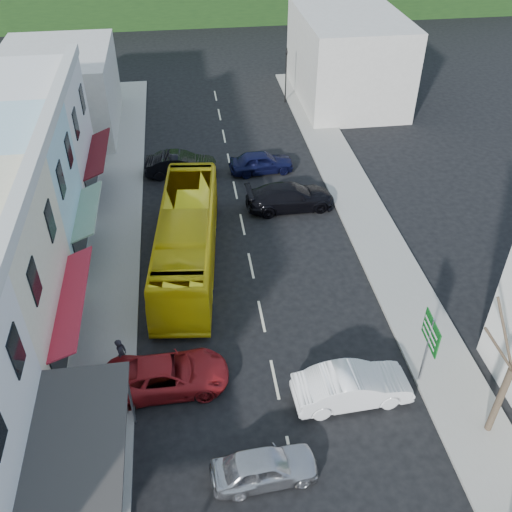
{
  "coord_description": "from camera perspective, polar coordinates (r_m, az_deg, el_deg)",
  "views": [
    {
      "loc": [
        -3.04,
        -16.05,
        19.46
      ],
      "look_at": [
        0.0,
        6.0,
        2.2
      ],
      "focal_mm": 40.0,
      "sensor_mm": 36.0,
      "label": 1
    }
  ],
  "objects": [
    {
      "name": "traffic_signal",
      "position": [
        49.78,
        3.01,
        17.55
      ],
      "size": [
        0.46,
        0.91,
        4.55
      ],
      "primitive_type": null,
      "rotation": [
        0.0,
        0.0,
        3.14
      ],
      "color": "black",
      "rests_on": "ground"
    },
    {
      "name": "car_black_far",
      "position": [
        39.31,
        -7.52,
        8.95
      ],
      "size": [
        4.5,
        2.05,
        1.4
      ],
      "primitive_type": "imported",
      "rotation": [
        0.0,
        0.0,
        1.51
      ],
      "color": "black",
      "rests_on": "ground"
    },
    {
      "name": "sidewalk_left",
      "position": [
        32.77,
        -14.09,
        0.21
      ],
      "size": [
        3.0,
        52.0,
        0.15
      ],
      "primitive_type": "cube",
      "color": "gray",
      "rests_on": "ground"
    },
    {
      "name": "car_silver",
      "position": [
        22.1,
        0.87,
        -20.3
      ],
      "size": [
        4.52,
        2.11,
        1.4
      ],
      "primitive_type": "imported",
      "rotation": [
        0.0,
        0.0,
        1.64
      ],
      "color": "#B5B6BA",
      "rests_on": "ground"
    },
    {
      "name": "street_tree",
      "position": [
        22.87,
        24.22,
        -10.31
      ],
      "size": [
        3.64,
        3.64,
        7.3
      ],
      "primitive_type": null,
      "rotation": [
        0.0,
        0.0,
        0.31
      ],
      "color": "#382A1E",
      "rests_on": "ground"
    },
    {
      "name": "ground",
      "position": [
        25.4,
        1.89,
        -12.23
      ],
      "size": [
        120.0,
        120.0,
        0.0
      ],
      "primitive_type": "plane",
      "color": "black",
      "rests_on": "ground"
    },
    {
      "name": "distant_block_right",
      "position": [
        50.72,
        9.14,
        19.0
      ],
      "size": [
        8.0,
        12.0,
        7.0
      ],
      "primitive_type": "cube",
      "color": "#B7B2A8",
      "rests_on": "ground"
    },
    {
      "name": "car_white",
      "position": [
        24.51,
        9.56,
        -12.87
      ],
      "size": [
        4.49,
        2.03,
        1.4
      ],
      "primitive_type": "imported",
      "rotation": [
        0.0,
        0.0,
        1.62
      ],
      "color": "white",
      "rests_on": "ground"
    },
    {
      "name": "bus",
      "position": [
        30.53,
        -6.92,
        1.56
      ],
      "size": [
        3.74,
        11.8,
        3.1
      ],
      "primitive_type": "imported",
      "rotation": [
        0.0,
        0.0,
        -0.11
      ],
      "color": "yellow",
      "rests_on": "ground"
    },
    {
      "name": "pedestrian_left",
      "position": [
        25.66,
        -13.29,
        -9.55
      ],
      "size": [
        0.54,
        0.68,
        1.7
      ],
      "primitive_type": "imported",
      "rotation": [
        0.0,
        0.0,
        1.31
      ],
      "color": "black",
      "rests_on": "sidewalk_left"
    },
    {
      "name": "direction_sign",
      "position": [
        24.97,
        16.65,
        -9.15
      ],
      "size": [
        0.37,
        1.68,
        3.69
      ],
      "primitive_type": null,
      "rotation": [
        0.0,
        0.0,
        -0.06
      ],
      "color": "#0D5217",
      "rests_on": "ground"
    },
    {
      "name": "car_black_near",
      "position": [
        35.49,
        3.44,
        5.81
      ],
      "size": [
        4.57,
        2.01,
        1.4
      ],
      "primitive_type": "imported",
      "rotation": [
        0.0,
        0.0,
        1.61
      ],
      "color": "black",
      "rests_on": "ground"
    },
    {
      "name": "car_red",
      "position": [
        24.91,
        -8.83,
        -11.68
      ],
      "size": [
        4.63,
        1.96,
        1.4
      ],
      "primitive_type": "imported",
      "rotation": [
        0.0,
        0.0,
        1.58
      ],
      "color": "maroon",
      "rests_on": "ground"
    },
    {
      "name": "sidewalk_right",
      "position": [
        34.14,
        11.64,
        2.31
      ],
      "size": [
        3.0,
        52.0,
        0.15
      ],
      "primitive_type": "cube",
      "color": "gray",
      "rests_on": "ground"
    },
    {
      "name": "distant_block_left",
      "position": [
        46.95,
        -19.01,
        15.28
      ],
      "size": [
        8.0,
        10.0,
        6.0
      ],
      "primitive_type": "cube",
      "color": "#B7B2A8",
      "rests_on": "ground"
    },
    {
      "name": "car_navy_mid",
      "position": [
        39.36,
        0.53,
        9.33
      ],
      "size": [
        4.5,
        2.06,
        1.4
      ],
      "primitive_type": "imported",
      "rotation": [
        0.0,
        0.0,
        1.63
      ],
      "color": "black",
      "rests_on": "ground"
    }
  ]
}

